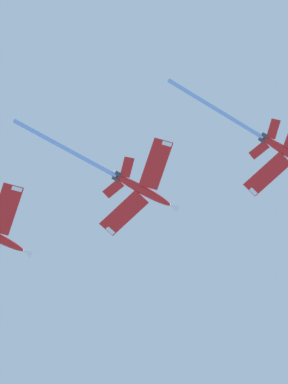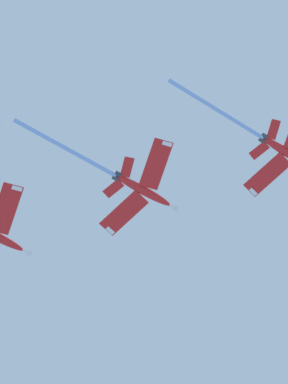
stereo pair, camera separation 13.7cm
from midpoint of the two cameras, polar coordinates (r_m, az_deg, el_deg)
name	(u,v)px [view 2 (the right image)]	position (r m, az deg, el deg)	size (l,w,h in m)	color
jet_lead	(274,145)	(152.11, 8.90, 3.25)	(19.86, 33.04, 11.08)	red
jet_second	(129,182)	(146.11, -1.10, 0.67)	(19.86, 32.59, 9.86)	red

